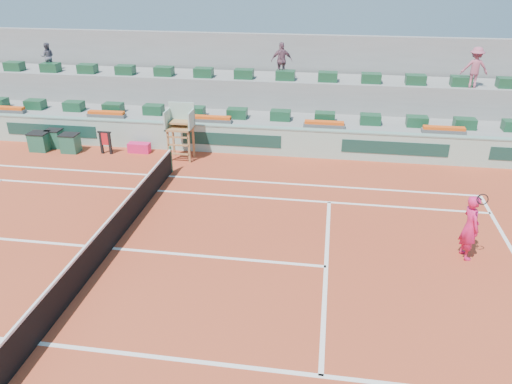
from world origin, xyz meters
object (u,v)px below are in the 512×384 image
Objects in this scene: umpire_chair at (180,124)px; tennis_player at (470,227)px; drink_cooler_a at (70,143)px; player_bag at (139,148)px.

tennis_player is at bearing -31.35° from umpire_chair.
drink_cooler_a is at bearing 157.98° from tennis_player.
umpire_chair is 12.18m from tennis_player.
tennis_player is at bearing -22.02° from drink_cooler_a.
player_bag is 2.52m from umpire_chair.
drink_cooler_a is 16.76m from tennis_player.
tennis_player reaches higher than player_bag.
player_bag is at bearing 169.73° from umpire_chair.
umpire_chair is at bearing 0.56° from drink_cooler_a.
tennis_player is at bearing -28.24° from player_bag.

